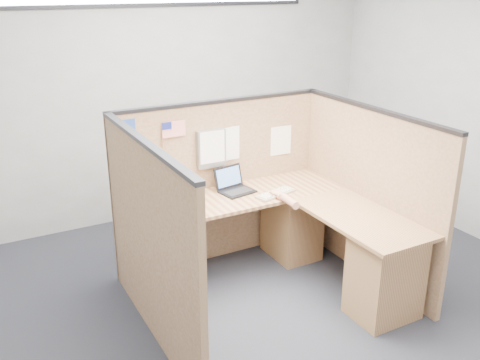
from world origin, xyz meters
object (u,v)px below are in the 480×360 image
laptop (234,185)px  keyboard (276,193)px  mouse (276,195)px  l_desk (277,243)px

laptop → keyboard: 0.38m
mouse → laptop: bearing=127.3°
laptop → keyboard: bearing=-53.8°
keyboard → l_desk: bearing=-132.9°
laptop → mouse: (0.24, -0.32, -0.03)m
laptop → mouse: bearing=-62.7°
l_desk → laptop: size_ratio=6.02×
l_desk → keyboard: keyboard is taller
mouse → l_desk: bearing=-118.3°
l_desk → keyboard: size_ratio=4.69×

